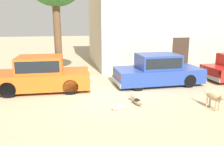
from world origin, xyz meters
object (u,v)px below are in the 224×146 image
Objects in this scene: parked_sedan_nearest at (41,74)px; stray_dog_tan at (215,98)px; parked_sedan_second at (158,70)px; stray_cat at (119,108)px; stray_dog_spotted at (136,100)px.

parked_sedan_nearest is 4.17× the size of stray_dog_tan.
parked_sedan_second is 3.96m from stray_cat.
stray_dog_tan is at bearing -27.99° from parked_sedan_nearest.
stray_dog_spotted is at bearing -158.72° from stray_cat.
parked_sedan_nearest is 7.17m from stray_dog_tan.
stray_cat is at bearing 113.11° from stray_dog_spotted.
parked_sedan_second is (5.50, -0.14, -0.02)m from parked_sedan_nearest.
stray_cat is at bearing -44.21° from parked_sedan_nearest.
parked_sedan_nearest is 5.51m from parked_sedan_second.
parked_sedan_nearest reaches higher than stray_dog_spotted.
parked_sedan_nearest is at bearing -56.47° from stray_cat.
parked_sedan_nearest reaches higher than stray_cat.
stray_dog_spotted is at bearing -32.54° from parked_sedan_nearest.
parked_sedan_second is 4.11× the size of stray_dog_tan.
stray_dog_tan is at bearing 159.68° from stray_cat.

